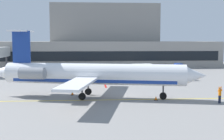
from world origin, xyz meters
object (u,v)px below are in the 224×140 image
Objects in this scene: belt_loader at (76,75)px; fuel_tank at (141,68)px; baggage_tug at (181,74)px; regional_jet at (90,74)px; pushback_tractor at (176,69)px; marshaller at (220,95)px.

fuel_tank is (13.81, 9.34, 0.37)m from belt_loader.
regional_jet is at bearing -135.93° from baggage_tug.
belt_loader is (-2.66, 17.09, -2.15)m from regional_jet.
belt_loader is at bearing -157.95° from pushback_tractor.
baggage_tug is at bearing -1.64° from belt_loader.
fuel_tank is at bearing 67.13° from regional_jet.
marshaller is (15.32, -4.70, -2.03)m from regional_jet.
baggage_tug is 11.55m from fuel_tank.
marshaller is at bearing -50.46° from belt_loader.
belt_loader is at bearing -145.92° from fuel_tank.
baggage_tug is 21.29m from marshaller.
baggage_tug reaches higher than marshaller.
belt_loader is 1.72× the size of marshaller.
pushback_tractor is 7.68m from fuel_tank.
baggage_tug is 19.74m from belt_loader.
fuel_tank is (11.15, 26.44, -1.78)m from regional_jet.
baggage_tug is 0.91× the size of belt_loader.
regional_jet is 17.43m from belt_loader.
pushback_tractor is at bearing 53.91° from regional_jet.
baggage_tug reaches higher than belt_loader.
pushback_tractor is at bearing 83.50° from marshaller.
regional_jet reaches higher than pushback_tractor.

